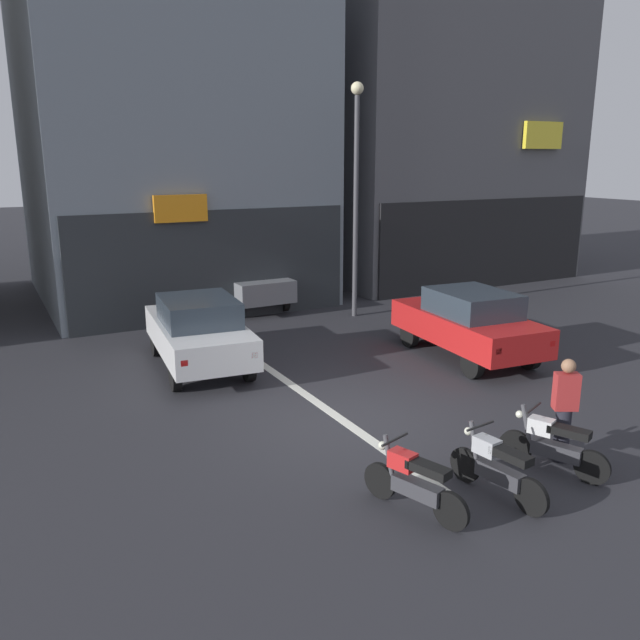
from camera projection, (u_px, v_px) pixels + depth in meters
name	position (u px, v px, depth m)	size (l,w,h in m)	color
ground_plane	(346.00, 423.00, 11.57)	(120.00, 120.00, 0.00)	#2B2B30
lane_centre_line	(229.00, 341.00, 16.70)	(0.20, 18.00, 0.01)	silver
building_mid_block	(164.00, 127.00, 21.44)	(8.56, 9.37, 11.26)	gray
building_far_right	(416.00, 141.00, 26.24)	(9.76, 9.27, 10.61)	#56565B
car_white_crossing_near	(199.00, 330.00, 14.37)	(2.16, 4.25, 1.64)	black
car_red_parked_kerbside	(468.00, 322.00, 15.13)	(2.09, 4.23, 1.64)	black
car_grey_down_street	(243.00, 279.00, 20.49)	(1.84, 4.13, 1.64)	black
street_lamp	(356.00, 178.00, 18.40)	(0.36, 0.36, 6.67)	#47474C
motorcycle_red_row_leftmost	(414.00, 481.00, 8.54)	(0.67, 1.61, 0.98)	black
motorcycle_silver_row_left_mid	(497.00, 467.00, 8.94)	(0.55, 1.66, 0.98)	black
motorcycle_white_row_centre	(553.00, 444.00, 9.65)	(0.77, 1.56, 0.98)	black
person_by_motorcycles	(564.00, 409.00, 9.93)	(0.42, 0.37, 1.67)	#23232D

